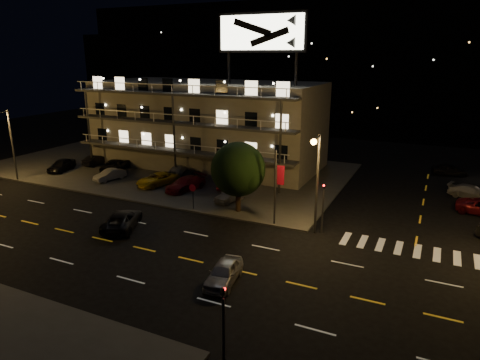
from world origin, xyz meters
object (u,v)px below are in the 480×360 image
at_px(tree, 238,171).
at_px(road_car_west, 122,220).
at_px(lot_car_7, 180,171).
at_px(lot_car_2, 158,179).
at_px(lot_car_4, 230,194).
at_px(road_car_east, 224,272).

distance_m(tree, road_car_west, 10.62).
distance_m(tree, lot_car_7, 13.37).
bearing_deg(tree, lot_car_7, 146.57).
relative_size(lot_car_2, lot_car_4, 1.28).
relative_size(lot_car_2, lot_car_7, 0.99).
distance_m(tree, lot_car_4, 4.28).
relative_size(tree, lot_car_7, 1.33).
distance_m(road_car_east, road_car_west, 12.29).
bearing_deg(lot_car_4, road_car_east, -52.81).
distance_m(tree, lot_car_2, 12.11).
bearing_deg(road_car_east, tree, 103.73).
bearing_deg(lot_car_7, road_car_west, 92.22).
relative_size(lot_car_4, lot_car_7, 0.78).
bearing_deg(lot_car_2, lot_car_7, 104.40).
height_order(lot_car_2, road_car_east, lot_car_2).
relative_size(lot_car_7, road_car_east, 1.20).
xyz_separation_m(tree, road_car_west, (-7.02, -7.31, -3.20)).
xyz_separation_m(tree, road_car_east, (4.54, -11.49, -3.23)).
height_order(lot_car_4, road_car_west, lot_car_4).
relative_size(lot_car_4, road_car_east, 0.93).
relative_size(tree, lot_car_4, 1.70).
bearing_deg(lot_car_2, road_car_east, -23.90).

